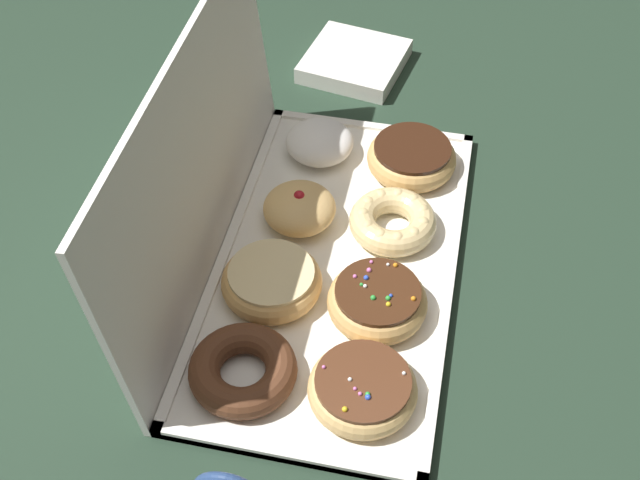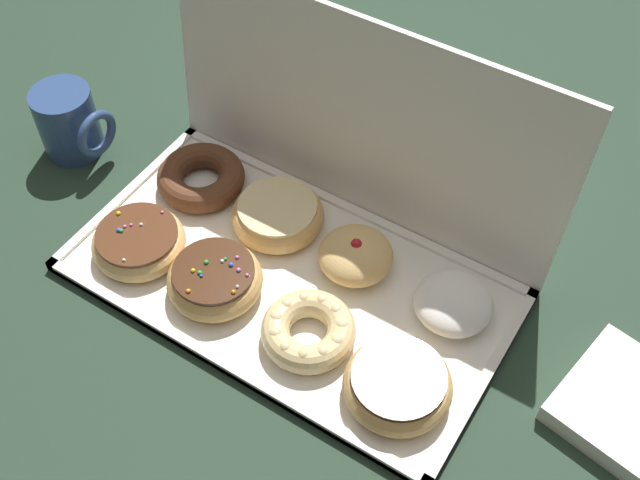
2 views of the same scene
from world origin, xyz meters
name	(u,v)px [view 1 (image 1 of 2)]	position (x,y,z in m)	size (l,w,h in m)	color
ground_plane	(337,268)	(0.00, 0.00, 0.00)	(3.00, 3.00, 0.00)	#233828
donut_box	(337,265)	(0.00, 0.00, 0.01)	(0.53, 0.28, 0.01)	white
box_lid_open	(199,164)	(0.00, 0.16, 0.14)	(0.53, 0.28, 0.01)	white
sprinkle_donut_0	(363,388)	(-0.18, -0.06, 0.03)	(0.12, 0.12, 0.04)	#E5B770
sprinkle_donut_1	(377,301)	(-0.06, -0.06, 0.03)	(0.11, 0.11, 0.04)	tan
cruller_donut_2	(393,221)	(0.07, -0.06, 0.03)	(0.11, 0.11, 0.04)	#EACC8C
chocolate_frosted_donut_3	(412,157)	(0.18, -0.07, 0.03)	(0.12, 0.12, 0.04)	tan
chocolate_cake_ring_donut_4	(243,370)	(-0.18, 0.07, 0.03)	(0.12, 0.12, 0.03)	#59331E
glazed_ring_donut_5	(272,281)	(-0.06, 0.07, 0.03)	(0.12, 0.12, 0.04)	tan
jelly_filled_donut_6	(300,208)	(0.06, 0.06, 0.03)	(0.09, 0.09, 0.05)	#E5B770
powdered_filled_donut_7	(320,142)	(0.19, 0.06, 0.03)	(0.09, 0.09, 0.04)	white
napkin_stack	(355,61)	(0.41, 0.05, 0.01)	(0.14, 0.14, 0.03)	white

